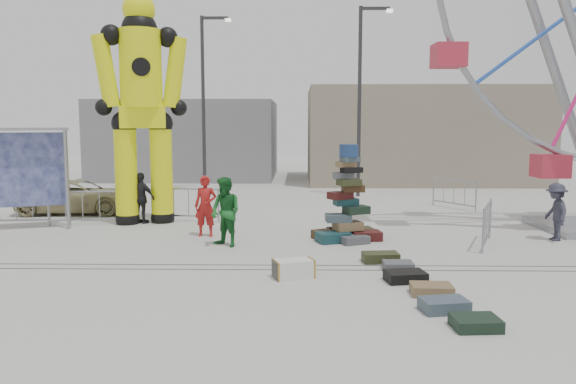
{
  "coord_description": "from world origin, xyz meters",
  "views": [
    {
      "loc": [
        0.4,
        -11.18,
        3.14
      ],
      "look_at": [
        0.16,
        2.38,
        1.48
      ],
      "focal_mm": 35.0,
      "sensor_mm": 36.0,
      "label": 1
    }
  ],
  "objects_px": {
    "steamer_trunk": "(293,269)",
    "pedestrian_grey": "(556,212)",
    "barricade_dummy_a": "(16,208)",
    "barricade_dummy_b": "(83,208)",
    "barricade_wheel_front": "(487,224)",
    "lamp_post_left": "(205,94)",
    "barricade_dummy_c": "(189,204)",
    "barricade_wheel_back": "(454,193)",
    "crash_test_dummy": "(142,101)",
    "lamp_post_right": "(362,92)",
    "parked_suv": "(79,197)",
    "suitcase_tower": "(347,213)",
    "pedestrian_red": "(206,206)",
    "pedestrian_green": "(226,212)",
    "pedestrian_black": "(141,198)"
  },
  "relations": [
    {
      "from": "barricade_dummy_a",
      "to": "parked_suv",
      "type": "xyz_separation_m",
      "value": [
        0.94,
        2.57,
        0.03
      ]
    },
    {
      "from": "barricade_dummy_a",
      "to": "barricade_dummy_c",
      "type": "distance_m",
      "value": 5.22
    },
    {
      "from": "pedestrian_red",
      "to": "suitcase_tower",
      "type": "bearing_deg",
      "value": -3.31
    },
    {
      "from": "suitcase_tower",
      "to": "steamer_trunk",
      "type": "bearing_deg",
      "value": -126.76
    },
    {
      "from": "barricade_wheel_back",
      "to": "pedestrian_red",
      "type": "xyz_separation_m",
      "value": [
        -8.37,
        -5.38,
        0.3
      ]
    },
    {
      "from": "lamp_post_right",
      "to": "steamer_trunk",
      "type": "relative_size",
      "value": 10.02
    },
    {
      "from": "barricade_dummy_b",
      "to": "parked_suv",
      "type": "xyz_separation_m",
      "value": [
        -1.06,
        2.4,
        0.03
      ]
    },
    {
      "from": "lamp_post_right",
      "to": "parked_suv",
      "type": "distance_m",
      "value": 12.1
    },
    {
      "from": "barricade_wheel_back",
      "to": "pedestrian_black",
      "type": "bearing_deg",
      "value": -106.38
    },
    {
      "from": "barricade_wheel_back",
      "to": "crash_test_dummy",
      "type": "bearing_deg",
      "value": -106.56
    },
    {
      "from": "lamp_post_right",
      "to": "pedestrian_grey",
      "type": "relative_size",
      "value": 5.14
    },
    {
      "from": "lamp_post_right",
      "to": "pedestrian_black",
      "type": "distance_m",
      "value": 10.86
    },
    {
      "from": "crash_test_dummy",
      "to": "barricade_dummy_c",
      "type": "relative_size",
      "value": 3.64
    },
    {
      "from": "barricade_wheel_front",
      "to": "lamp_post_left",
      "type": "bearing_deg",
      "value": 61.05
    },
    {
      "from": "steamer_trunk",
      "to": "pedestrian_grey",
      "type": "bearing_deg",
      "value": 9.67
    },
    {
      "from": "barricade_dummy_c",
      "to": "pedestrian_grey",
      "type": "relative_size",
      "value": 1.29
    },
    {
      "from": "suitcase_tower",
      "to": "pedestrian_grey",
      "type": "distance_m",
      "value": 5.6
    },
    {
      "from": "parked_suv",
      "to": "barricade_dummy_c",
      "type": "bearing_deg",
      "value": -114.25
    },
    {
      "from": "barricade_dummy_b",
      "to": "barricade_wheel_front",
      "type": "distance_m",
      "value": 11.84
    },
    {
      "from": "barricade_dummy_b",
      "to": "barricade_dummy_c",
      "type": "relative_size",
      "value": 1.0
    },
    {
      "from": "suitcase_tower",
      "to": "barricade_dummy_c",
      "type": "bearing_deg",
      "value": 133.77
    },
    {
      "from": "barricade_dummy_a",
      "to": "barricade_wheel_back",
      "type": "height_order",
      "value": "same"
    },
    {
      "from": "barricade_dummy_b",
      "to": "barricade_wheel_front",
      "type": "bearing_deg",
      "value": -26.37
    },
    {
      "from": "lamp_post_right",
      "to": "barricade_dummy_a",
      "type": "distance_m",
      "value": 14.07
    },
    {
      "from": "steamer_trunk",
      "to": "parked_suv",
      "type": "height_order",
      "value": "parked_suv"
    },
    {
      "from": "barricade_wheel_front",
      "to": "pedestrian_grey",
      "type": "distance_m",
      "value": 2.18
    },
    {
      "from": "barricade_dummy_a",
      "to": "barricade_dummy_b",
      "type": "bearing_deg",
      "value": 0.33
    },
    {
      "from": "crash_test_dummy",
      "to": "barricade_dummy_b",
      "type": "relative_size",
      "value": 3.64
    },
    {
      "from": "barricade_dummy_b",
      "to": "pedestrian_red",
      "type": "bearing_deg",
      "value": -34.71
    },
    {
      "from": "crash_test_dummy",
      "to": "barricade_wheel_front",
      "type": "distance_m",
      "value": 10.72
    },
    {
      "from": "suitcase_tower",
      "to": "pedestrian_green",
      "type": "distance_m",
      "value": 3.29
    },
    {
      "from": "suitcase_tower",
      "to": "pedestrian_red",
      "type": "distance_m",
      "value": 3.92
    },
    {
      "from": "lamp_post_right",
      "to": "suitcase_tower",
      "type": "bearing_deg",
      "value": -98.48
    },
    {
      "from": "pedestrian_green",
      "to": "parked_suv",
      "type": "distance_m",
      "value": 7.92
    },
    {
      "from": "parked_suv",
      "to": "crash_test_dummy",
      "type": "bearing_deg",
      "value": -127.14
    },
    {
      "from": "lamp_post_right",
      "to": "lamp_post_left",
      "type": "height_order",
      "value": "same"
    },
    {
      "from": "barricade_dummy_a",
      "to": "barricade_dummy_b",
      "type": "height_order",
      "value": "same"
    },
    {
      "from": "lamp_post_left",
      "to": "barricade_dummy_a",
      "type": "relative_size",
      "value": 4.0
    },
    {
      "from": "lamp_post_right",
      "to": "pedestrian_red",
      "type": "bearing_deg",
      "value": -120.99
    },
    {
      "from": "pedestrian_grey",
      "to": "lamp_post_right",
      "type": "bearing_deg",
      "value": -155.04
    },
    {
      "from": "suitcase_tower",
      "to": "parked_suv",
      "type": "height_order",
      "value": "suitcase_tower"
    },
    {
      "from": "crash_test_dummy",
      "to": "pedestrian_red",
      "type": "xyz_separation_m",
      "value": [
        2.26,
        -2.04,
        -2.99
      ]
    },
    {
      "from": "steamer_trunk",
      "to": "pedestrian_black",
      "type": "relative_size",
      "value": 0.49
    },
    {
      "from": "parked_suv",
      "to": "pedestrian_green",
      "type": "bearing_deg",
      "value": -134.86
    },
    {
      "from": "lamp_post_right",
      "to": "steamer_trunk",
      "type": "height_order",
      "value": "lamp_post_right"
    },
    {
      "from": "barricade_dummy_b",
      "to": "pedestrian_red",
      "type": "distance_m",
      "value": 4.4
    },
    {
      "from": "barricade_wheel_front",
      "to": "pedestrian_red",
      "type": "relative_size",
      "value": 1.18
    },
    {
      "from": "crash_test_dummy",
      "to": "barricade_dummy_b",
      "type": "bearing_deg",
      "value": 176.67
    },
    {
      "from": "lamp_post_right",
      "to": "parked_suv",
      "type": "height_order",
      "value": "lamp_post_right"
    },
    {
      "from": "barricade_dummy_a",
      "to": "barricade_wheel_back",
      "type": "bearing_deg",
      "value": 10.96
    }
  ]
}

